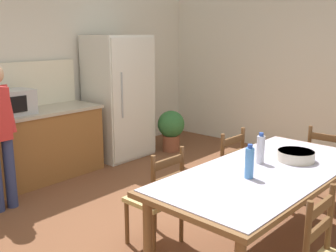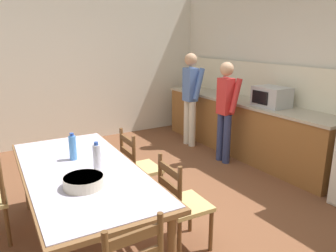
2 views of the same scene
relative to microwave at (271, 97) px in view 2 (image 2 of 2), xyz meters
name	(u,v)px [view 2 (image 2 of 2)]	position (x,y,z in m)	size (l,w,h in m)	color
ground_plane	(160,214)	(0.47, -2.21, -1.07)	(8.32, 8.32, 0.00)	brown
wall_back	(321,72)	(0.47, 0.45, 0.38)	(6.52, 0.12, 2.90)	silver
wall_left	(71,64)	(-2.79, -2.21, 0.38)	(0.12, 5.20, 2.90)	silver
kitchen_counter	(242,126)	(-0.61, 0.02, -0.61)	(3.57, 0.66, 0.92)	brown
counter_splashback	(258,81)	(-0.61, 0.33, 0.15)	(3.53, 0.03, 0.60)	#EFE8CB
microwave	(271,97)	(0.00, 0.00, 0.00)	(0.50, 0.39, 0.30)	#B2B7BC
dining_table	(81,176)	(0.57, -3.09, -0.36)	(2.21, 1.06, 0.78)	brown
bottle_near_centre	(73,147)	(0.30, -3.08, -0.17)	(0.07, 0.07, 0.27)	#4C8ED6
bottle_off_centre	(97,157)	(0.68, -2.97, -0.17)	(0.07, 0.07, 0.27)	silver
serving_bowl	(84,181)	(0.94, -3.17, -0.24)	(0.32, 0.32, 0.09)	beige
chair_side_far_left	(139,169)	(0.11, -2.28, -0.63)	(0.43, 0.41, 0.91)	brown
chair_side_far_right	(182,205)	(1.08, -2.32, -0.63)	(0.44, 0.42, 0.91)	brown
person_at_sink	(191,95)	(-1.40, -0.50, -0.13)	(0.42, 0.29, 1.67)	silver
person_at_counter	(225,107)	(-0.43, -0.52, -0.18)	(0.40, 0.27, 1.58)	navy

